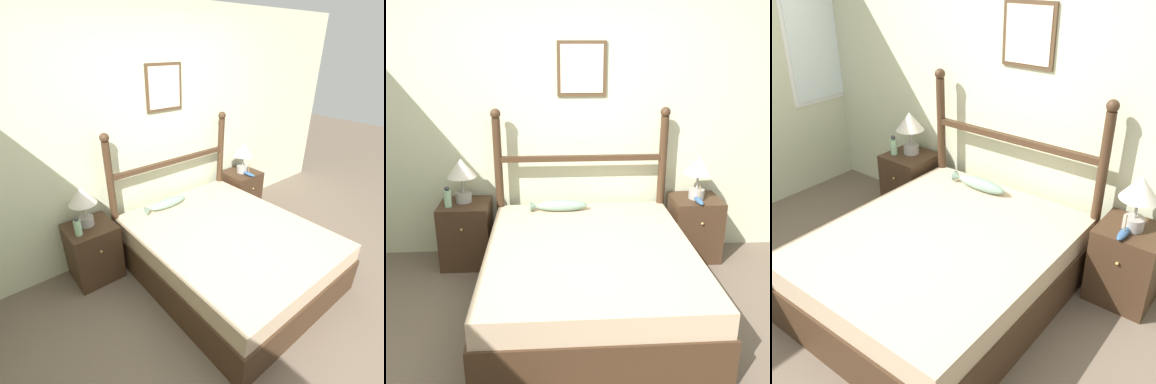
# 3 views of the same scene
# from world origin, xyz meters

# --- Properties ---
(ground_plane) EXTENTS (16.00, 16.00, 0.00)m
(ground_plane) POSITION_xyz_m (0.00, 0.00, 0.00)
(ground_plane) COLOR brown
(wall_back) EXTENTS (6.40, 0.08, 2.55)m
(wall_back) POSITION_xyz_m (0.00, 1.73, 1.28)
(wall_back) COLOR beige
(wall_back) RESTS_ON ground_plane
(bed) EXTENTS (1.58, 1.90, 0.51)m
(bed) POSITION_xyz_m (0.19, 0.65, 0.25)
(bed) COLOR #3D2819
(bed) RESTS_ON ground_plane
(headboard) EXTENTS (1.60, 0.09, 1.42)m
(headboard) POSITION_xyz_m (0.19, 1.57, 0.78)
(headboard) COLOR #3D2819
(headboard) RESTS_ON ground_plane
(nightstand_left) EXTENTS (0.44, 0.45, 0.59)m
(nightstand_left) POSITION_xyz_m (-0.88, 1.46, 0.29)
(nightstand_left) COLOR #3D2819
(nightstand_left) RESTS_ON ground_plane
(nightstand_right) EXTENTS (0.44, 0.45, 0.59)m
(nightstand_right) POSITION_xyz_m (1.25, 1.46, 0.29)
(nightstand_right) COLOR #3D2819
(nightstand_right) RESTS_ON ground_plane
(table_lamp_left) EXTENTS (0.26, 0.26, 0.40)m
(table_lamp_left) POSITION_xyz_m (-0.89, 1.49, 0.87)
(table_lamp_left) COLOR gray
(table_lamp_left) RESTS_ON nightstand_left
(table_lamp_right) EXTENTS (0.26, 0.26, 0.40)m
(table_lamp_right) POSITION_xyz_m (1.25, 1.45, 0.87)
(table_lamp_right) COLOR gray
(table_lamp_right) RESTS_ON nightstand_right
(bottle) EXTENTS (0.06, 0.06, 0.19)m
(bottle) POSITION_xyz_m (-1.00, 1.38, 0.67)
(bottle) COLOR #99C699
(bottle) RESTS_ON nightstand_left
(model_boat) EXTENTS (0.06, 0.20, 0.17)m
(model_boat) POSITION_xyz_m (1.23, 1.32, 0.61)
(model_boat) COLOR #335684
(model_boat) RESTS_ON nightstand_right
(fish_pillow) EXTENTS (0.52, 0.11, 0.10)m
(fish_pillow) POSITION_xyz_m (-0.02, 1.40, 0.56)
(fish_pillow) COLOR gray
(fish_pillow) RESTS_ON bed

